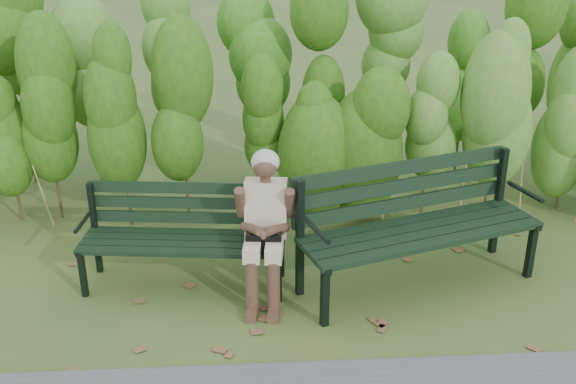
{
  "coord_description": "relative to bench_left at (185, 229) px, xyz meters",
  "views": [
    {
      "loc": [
        -0.32,
        -4.78,
        2.98
      ],
      "look_at": [
        0.0,
        0.35,
        0.75
      ],
      "focal_mm": 42.0,
      "sensor_mm": 36.0,
      "label": 1
    }
  ],
  "objects": [
    {
      "name": "ground",
      "position": [
        0.86,
        -0.24,
        -0.49
      ],
      "size": [
        80.0,
        80.0,
        0.0
      ],
      "primitive_type": "plane",
      "color": "#325225"
    },
    {
      "name": "hedge_band",
      "position": [
        0.86,
        1.62,
        0.77
      ],
      "size": [
        11.04,
        1.67,
        2.42
      ],
      "color": "#47381E",
      "rests_on": "ground"
    },
    {
      "name": "leaf_litter",
      "position": [
        0.84,
        -0.19,
        -0.49
      ],
      "size": [
        5.2,
        2.1,
        0.01
      ],
      "color": "brown",
      "rests_on": "ground"
    },
    {
      "name": "bench_left",
      "position": [
        0.0,
        0.0,
        0.0
      ],
      "size": [
        1.71,
        0.72,
        0.83
      ],
      "color": "black",
      "rests_on": "ground"
    },
    {
      "name": "bench_right",
      "position": [
        1.89,
        -0.1,
        0.1
      ],
      "size": [
        2.12,
        1.26,
        1.01
      ],
      "color": "black",
      "rests_on": "ground"
    },
    {
      "name": "seated_woman",
      "position": [
        0.66,
        -0.24,
        0.19
      ],
      "size": [
        0.49,
        0.72,
        1.21
      ],
      "color": "tan",
      "rests_on": "ground"
    }
  ]
}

